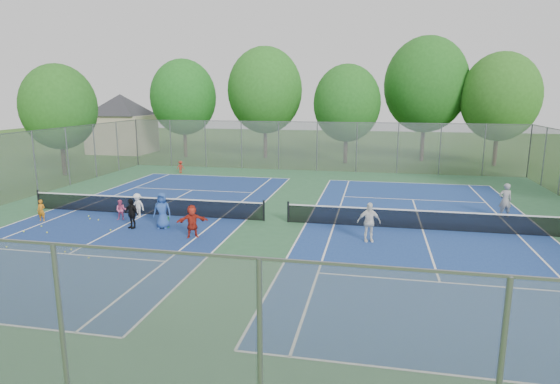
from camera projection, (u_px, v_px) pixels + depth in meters
The scene contains 38 objects.
ground at pixel (276, 222), 23.18m from camera, with size 120.00×120.00×0.00m, color #2D571B.
court_pad at pixel (276, 222), 23.18m from camera, with size 32.00×32.00×0.01m, color #2D5F3A.
court_left at pixel (146, 214), 24.56m from camera, with size 10.97×23.77×0.01m, color navy.
court_right at pixel (422, 229), 21.80m from camera, with size 10.97×23.77×0.01m, color navy.
net_left at pixel (145, 206), 24.47m from camera, with size 12.87×0.10×0.91m, color black.
net_right at pixel (423, 220), 21.71m from camera, with size 12.87×0.10×0.91m, color black.
fence_north at pixel (317, 147), 38.11m from camera, with size 32.00×0.10×4.00m, color gray.
fence_south at pixel (65, 364), 7.44m from camera, with size 32.00×0.10×4.00m, color gray.
house at pixel (121, 113), 49.66m from camera, with size 11.03×11.03×7.30m.
tree_nw at pixel (183, 97), 45.82m from camera, with size 6.40×6.40×9.58m.
tree_nl at pixel (265, 90), 45.07m from camera, with size 7.20×7.20×10.69m.
tree_nc at pixel (347, 103), 41.81m from camera, with size 6.00×6.00×8.85m.
tree_nr at pixel (426, 85), 42.97m from camera, with size 7.60×7.60×11.42m.
tree_ne at pixel (500, 97), 40.09m from camera, with size 6.60×6.60×9.77m.
tree_side_w at pixel (59, 107), 35.44m from camera, with size 5.60×5.60×8.47m.
ball_crate at pixel (160, 208), 25.18m from camera, with size 0.39×0.39×0.33m, color blue.
ball_hopper at pixel (166, 222), 22.09m from camera, with size 0.27×0.27×0.52m, color #23802F.
student_a at pixel (41, 211), 23.15m from camera, with size 0.40×0.26×1.09m, color #C47012.
student_b at pixel (121, 210), 23.35m from camera, with size 0.51×0.40×1.05m, color #CC4F7B.
student_c at pixel (137, 206), 23.85m from camera, with size 0.81×0.47×1.26m, color white.
student_d at pixel (131, 214), 21.89m from camera, with size 0.84×0.35×1.44m, color black.
student_e at pixel (162, 211), 21.86m from camera, with size 0.84×0.54×1.71m, color #284B95.
student_f at pixel (192, 221), 20.49m from camera, with size 1.37×0.43×1.47m, color #AD2718.
child_far_baseline at pixel (181, 167), 37.27m from camera, with size 0.64×0.37×1.00m, color #AB2518.
instructor at pixel (505, 200), 23.81m from camera, with size 0.65×0.43×1.78m, color gray.
teen_court_b at pixel (369, 222), 19.90m from camera, with size 1.01×0.42×1.72m, color white.
tennis_ball_0 at pixel (89, 216), 24.05m from camera, with size 0.07×0.07×0.07m, color #CAF238.
tennis_ball_1 at pixel (90, 219), 23.53m from camera, with size 0.07×0.07×0.07m, color #BFD431.
tennis_ball_2 at pixel (71, 250), 18.89m from camera, with size 0.07×0.07×0.07m, color #F0F338.
tennis_ball_3 at pixel (65, 252), 18.62m from camera, with size 0.07×0.07×0.07m, color #ACC32D.
tennis_ball_4 at pixel (162, 228), 21.95m from camera, with size 0.07×0.07×0.07m, color #C1D331.
tennis_ball_5 at pixel (24, 232), 21.34m from camera, with size 0.07×0.07×0.07m, color #D1F539.
tennis_ball_6 at pixel (47, 233), 21.21m from camera, with size 0.07×0.07×0.07m, color yellow.
tennis_ball_7 at pixel (111, 230), 21.58m from camera, with size 0.07×0.07×0.07m, color #A8C42D.
tennis_ball_8 at pixel (98, 220), 23.33m from camera, with size 0.07×0.07×0.07m, color yellow.
tennis_ball_9 at pixel (7, 247), 19.20m from camera, with size 0.07×0.07×0.07m, color #D0F539.
tennis_ball_10 at pixel (42, 227), 22.21m from camera, with size 0.07×0.07×0.07m, color #BDE234.
tennis_ball_11 at pixel (89, 258), 17.94m from camera, with size 0.07×0.07×0.07m, color #CCE234.
Camera 1 is at (4.70, -21.89, 6.21)m, focal length 30.00 mm.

